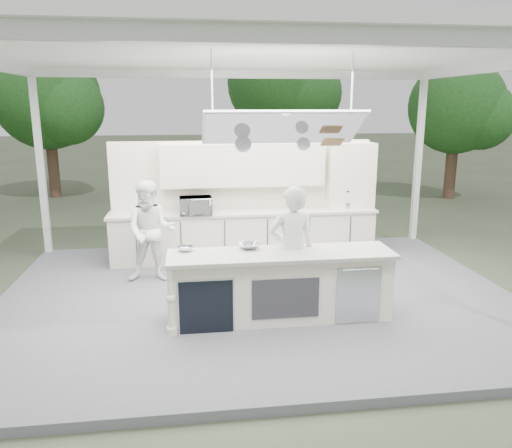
{
  "coord_description": "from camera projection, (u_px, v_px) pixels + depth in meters",
  "views": [
    {
      "loc": [
        -1.01,
        -7.33,
        3.04
      ],
      "look_at": [
        0.03,
        0.4,
        1.17
      ],
      "focal_mm": 35.0,
      "sensor_mm": 36.0,
      "label": 1
    }
  ],
  "objects": [
    {
      "name": "ground",
      "position": [
        258.0,
        301.0,
        7.9
      ],
      "size": [
        90.0,
        90.0,
        0.0
      ],
      "primitive_type": "plane",
      "color": "#425037",
      "rests_on": "ground"
    },
    {
      "name": "stage_deck",
      "position": [
        258.0,
        298.0,
        7.89
      ],
      "size": [
        8.0,
        6.0,
        0.12
      ],
      "primitive_type": "cube",
      "color": "#5A5B5F",
      "rests_on": "ground"
    },
    {
      "name": "tent",
      "position": [
        258.0,
        55.0,
        7.02
      ],
      "size": [
        8.2,
        6.2,
        3.86
      ],
      "color": "white",
      "rests_on": "ground"
    },
    {
      "name": "demo_island",
      "position": [
        279.0,
        285.0,
        6.91
      ],
      "size": [
        3.1,
        0.79,
        0.95
      ],
      "color": "white",
      "rests_on": "stage_deck"
    },
    {
      "name": "back_counter",
      "position": [
        244.0,
        235.0,
        9.59
      ],
      "size": [
        5.08,
        0.72,
        0.95
      ],
      "color": "white",
      "rests_on": "stage_deck"
    },
    {
      "name": "back_wall_unit",
      "position": [
        266.0,
        182.0,
        9.63
      ],
      "size": [
        5.05,
        0.48,
        2.25
      ],
      "color": "white",
      "rests_on": "stage_deck"
    },
    {
      "name": "tree_cluster",
      "position": [
        213.0,
        97.0,
        16.53
      ],
      "size": [
        19.55,
        9.4,
        5.85
      ],
      "color": "#4F3527",
      "rests_on": "ground"
    },
    {
      "name": "head_chef",
      "position": [
        292.0,
        250.0,
        7.04
      ],
      "size": [
        0.69,
        0.48,
        1.84
      ],
      "primitive_type": "imported",
      "rotation": [
        0.0,
        0.0,
        3.2
      ],
      "color": "silver",
      "rests_on": "stage_deck"
    },
    {
      "name": "sous_chef",
      "position": [
        151.0,
        232.0,
        8.3
      ],
      "size": [
        0.88,
        0.71,
        1.71
      ],
      "primitive_type": "imported",
      "rotation": [
        0.0,
        0.0,
        -0.08
      ],
      "color": "white",
      "rests_on": "stage_deck"
    },
    {
      "name": "toaster_oven",
      "position": [
        196.0,
        206.0,
        9.13
      ],
      "size": [
        0.6,
        0.41,
        0.32
      ],
      "primitive_type": "imported",
      "rotation": [
        0.0,
        0.0,
        0.03
      ],
      "color": "silver",
      "rests_on": "back_counter"
    },
    {
      "name": "bowl_large",
      "position": [
        249.0,
        246.0,
        6.99
      ],
      "size": [
        0.33,
        0.33,
        0.07
      ],
      "primitive_type": "imported",
      "rotation": [
        0.0,
        0.0,
        0.13
      ],
      "color": "#B0B3B7",
      "rests_on": "demo_island"
    },
    {
      "name": "bowl_small",
      "position": [
        185.0,
        249.0,
        6.88
      ],
      "size": [
        0.24,
        0.24,
        0.07
      ],
      "primitive_type": "imported",
      "rotation": [
        0.0,
        0.0,
        0.13
      ],
      "color": "#B8BABF",
      "rests_on": "demo_island"
    }
  ]
}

